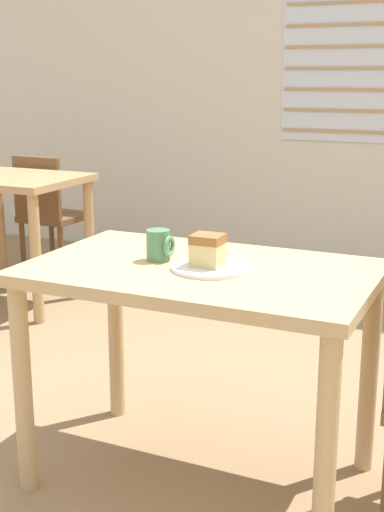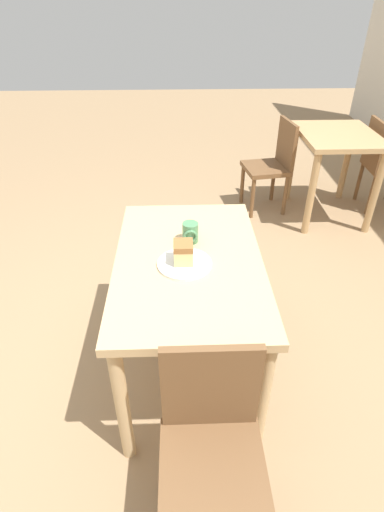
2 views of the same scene
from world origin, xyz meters
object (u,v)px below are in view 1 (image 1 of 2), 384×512
at_px(dining_table_far, 14,202).
at_px(cake_slice, 208,250).
at_px(dining_table_near, 201,301).
at_px(chair_far_opposite, 49,212).
at_px(plate, 211,268).
at_px(coffee_mug, 159,245).

height_order(dining_table_far, cake_slice, cake_slice).
distance_m(dining_table_near, cake_slice, 0.18).
xyz_separation_m(chair_far_opposite, cake_slice, (1.93, -1.84, 0.36)).
bearing_deg(plate, coffee_mug, 170.57).
relative_size(plate, coffee_mug, 2.45).
xyz_separation_m(dining_table_near, chair_far_opposite, (-1.90, 1.82, -0.18)).
height_order(dining_table_far, coffee_mug, coffee_mug).
height_order(chair_far_opposite, plate, chair_far_opposite).
xyz_separation_m(plate, cake_slice, (-0.01, -0.01, 0.06)).
relative_size(dining_table_near, coffee_mug, 10.74).
distance_m(dining_table_near, chair_far_opposite, 2.63).
bearing_deg(dining_table_far, cake_slice, -36.56).
bearing_deg(cake_slice, dining_table_near, 144.39).
relative_size(dining_table_far, plate, 3.12).
xyz_separation_m(dining_table_far, plate, (1.82, -1.34, 0.14)).
bearing_deg(coffee_mug, cake_slice, -11.40).
relative_size(dining_table_near, chair_far_opposite, 1.32).
xyz_separation_m(cake_slice, coffee_mug, (-0.19, 0.04, -0.01)).
distance_m(chair_far_opposite, cake_slice, 2.69).
distance_m(dining_table_near, coffee_mug, 0.23).
height_order(dining_table_near, dining_table_far, dining_table_far).
relative_size(cake_slice, coffee_mug, 0.98).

